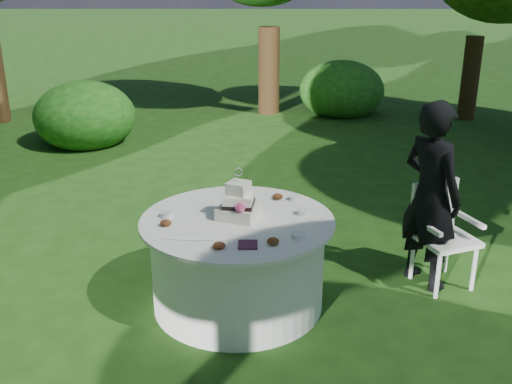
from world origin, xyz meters
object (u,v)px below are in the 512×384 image
(table, at_px, (238,262))
(cake, at_px, (239,204))
(napkins, at_px, (248,245))
(guest, at_px, (431,195))
(chair, at_px, (440,227))

(table, distance_m, cake, 0.50)
(table, bearing_deg, napkins, -79.53)
(guest, height_order, cake, guest)
(table, height_order, cake, cake)
(napkins, height_order, guest, guest)
(napkins, distance_m, guest, 1.79)
(napkins, distance_m, chair, 1.92)
(guest, height_order, chair, guest)
(napkins, xyz_separation_m, guest, (1.55, 0.88, 0.05))
(cake, bearing_deg, table, -108.26)
(napkins, bearing_deg, chair, 28.42)
(table, xyz_separation_m, cake, (0.01, 0.04, 0.50))
(napkins, xyz_separation_m, table, (-0.09, 0.50, -0.39))
(guest, relative_size, table, 1.06)
(napkins, height_order, chair, chair)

